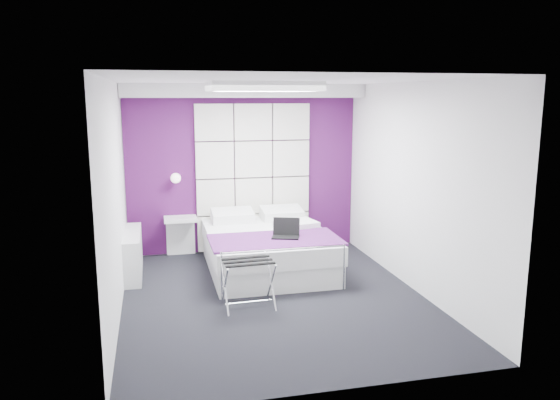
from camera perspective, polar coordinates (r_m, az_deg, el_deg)
name	(u,v)px	position (r m, az deg, el deg)	size (l,w,h in m)	color
floor	(274,298)	(6.77, -0.62, -10.18)	(4.40, 4.40, 0.00)	black
ceiling	(274,80)	(6.32, -0.67, 12.40)	(4.40, 4.40, 0.00)	white
wall_back	(243,169)	(8.55, -3.86, 3.24)	(3.60, 3.60, 0.00)	white
wall_left	(115,200)	(6.28, -16.88, 0.03)	(4.40, 4.40, 0.00)	white
wall_right	(414,187)	(7.03, 13.84, 1.29)	(4.40, 4.40, 0.00)	white
accent_wall	(243,169)	(8.54, -3.85, 3.23)	(3.58, 0.02, 2.58)	#471048
soffit	(245,91)	(8.23, -3.68, 11.32)	(3.58, 0.50, 0.20)	white
headboard	(253,178)	(8.54, -2.79, 2.36)	(1.80, 0.08, 2.30)	silver
skylight	(263,86)	(6.91, -1.78, 11.85)	(1.36, 0.86, 0.12)	white
wall_lamp	(176,178)	(8.32, -10.85, 2.30)	(0.15, 0.15, 0.15)	white
radiator	(133,254)	(7.77, -15.10, -5.44)	(0.22, 1.20, 0.60)	white
bed	(267,249)	(7.73, -1.36, -5.09)	(1.71, 2.06, 0.72)	white
nightstand	(180,219)	(8.40, -10.36, -1.95)	(0.49, 0.38, 0.05)	white
luggage_rack	(248,284)	(6.40, -3.33, -8.76)	(0.57, 0.42, 0.56)	silver
laptop	(285,232)	(7.26, 0.51, -3.41)	(0.35, 0.25, 0.25)	black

